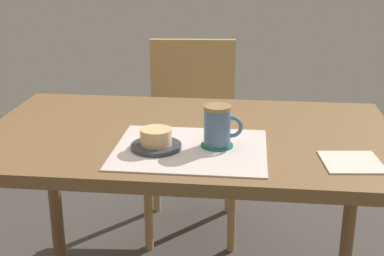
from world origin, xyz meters
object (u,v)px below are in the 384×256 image
(dining_table, at_px, (188,156))
(pastry, at_px, (156,137))
(wooden_chair, at_px, (192,127))
(coffee_mug, at_px, (218,125))
(pastry_plate, at_px, (156,146))

(dining_table, bearing_deg, pastry, -114.46)
(wooden_chair, distance_m, pastry, 0.94)
(pastry, bearing_deg, wooden_chair, 90.09)
(pastry, distance_m, coffee_mug, 0.17)
(dining_table, relative_size, coffee_mug, 11.05)
(dining_table, height_order, pastry_plate, pastry_plate)
(coffee_mug, bearing_deg, wooden_chair, 101.20)
(pastry_plate, relative_size, pastry, 1.62)
(pastry, height_order, coffee_mug, coffee_mug)
(wooden_chair, relative_size, pastry_plate, 6.04)
(wooden_chair, bearing_deg, coffee_mug, 96.59)
(dining_table, xyz_separation_m, coffee_mug, (0.10, -0.12, 0.15))
(pastry_plate, xyz_separation_m, pastry, (0.00, 0.00, 0.03))
(pastry_plate, bearing_deg, dining_table, 65.54)
(pastry_plate, height_order, pastry, pastry)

